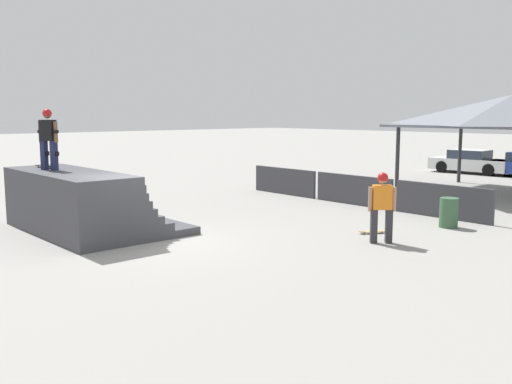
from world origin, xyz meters
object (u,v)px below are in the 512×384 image
at_px(skater_on_deck, 48,135).
at_px(bystander_walking, 382,202).
at_px(trash_bin, 449,213).
at_px(skateboard_on_deck, 45,166).
at_px(skateboard_on_ground, 373,231).
at_px(parked_car_white, 471,162).

distance_m(skater_on_deck, bystander_walking, 9.13).
height_order(bystander_walking, trash_bin, bystander_walking).
height_order(skateboard_on_deck, trash_bin, skateboard_on_deck).
relative_size(skater_on_deck, bystander_walking, 0.94).
xyz_separation_m(skater_on_deck, bystander_walking, (7.09, 5.52, -1.60)).
relative_size(skater_on_deck, skateboard_on_ground, 2.05).
bearing_deg(trash_bin, bystander_walking, -91.41).
bearing_deg(bystander_walking, skateboard_on_ground, -91.06).
xyz_separation_m(skater_on_deck, parked_car_white, (0.19, 23.00, -2.04)).
bearing_deg(skater_on_deck, skateboard_on_ground, 20.98).
relative_size(skater_on_deck, skateboard_on_deck, 2.04).
xyz_separation_m(bystander_walking, parked_car_white, (-6.90, 17.48, -0.45)).
distance_m(skateboard_on_deck, bystander_walking, 9.47).
distance_m(skateboard_on_ground, parked_car_white, 17.77).
relative_size(skater_on_deck, trash_bin, 1.97).
height_order(skateboard_on_ground, trash_bin, trash_bin).
relative_size(skateboard_on_deck, bystander_walking, 0.46).
distance_m(skater_on_deck, skateboard_on_ground, 9.25).
distance_m(skateboard_on_ground, trash_bin, 2.51).
relative_size(bystander_walking, trash_bin, 2.10).
xyz_separation_m(skateboard_on_deck, parked_car_white, (0.84, 22.89, -1.14)).
height_order(skater_on_deck, skateboard_on_deck, skater_on_deck).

